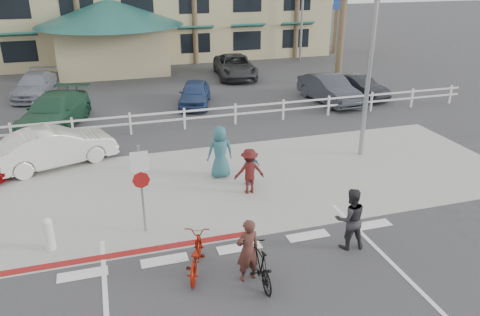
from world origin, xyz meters
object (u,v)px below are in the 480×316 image
object	(u,v)px
bike_black	(260,264)
car_white_sedan	(55,147)
sign_post	(142,185)
bike_red	(195,255)

from	to	relation	value
bike_black	car_white_sedan	xyz separation A→B (m)	(-4.99, 8.82, 0.22)
sign_post	bike_black	bearing A→B (deg)	-52.85
bike_red	bike_black	size ratio (longest dim) A/B	1.08
sign_post	bike_black	world-z (taller)	sign_post
sign_post	bike_red	world-z (taller)	sign_post
sign_post	bike_red	bearing A→B (deg)	-66.39
sign_post	car_white_sedan	bearing A→B (deg)	114.81
bike_black	sign_post	bearing A→B (deg)	-52.51
bike_red	sign_post	bearing A→B (deg)	-47.73
sign_post	car_white_sedan	distance (m)	6.35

